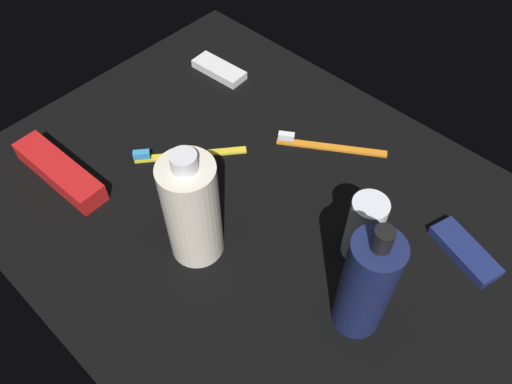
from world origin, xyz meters
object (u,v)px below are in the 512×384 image
object	(u,v)px
toothbrush_orange	(325,145)
bodywash_bottle	(192,210)
snack_bar_white	(219,70)
snack_bar_navy	(465,251)
lotion_bottle	(366,285)
deodorant_stick	(364,228)
toothpaste_box_red	(60,171)
toothbrush_yellow	(183,155)

from	to	relation	value
toothbrush_orange	bodywash_bottle	bearing A→B (deg)	87.52
snack_bar_white	snack_bar_navy	world-z (taller)	same
lotion_bottle	deodorant_stick	world-z (taller)	lotion_bottle
deodorant_stick	toothpaste_box_red	distance (cm)	46.51
bodywash_bottle	deodorant_stick	world-z (taller)	bodywash_bottle
toothbrush_yellow	snack_bar_navy	distance (cm)	44.59
bodywash_bottle	deodorant_stick	bearing A→B (deg)	-138.63
lotion_bottle	deodorant_stick	xyz separation A→B (cm)	(5.61, -8.28, -3.13)
bodywash_bottle	toothbrush_orange	xyz separation A→B (cm)	(-1.17, -27.11, -7.94)
deodorant_stick	snack_bar_white	bearing A→B (deg)	-18.35
lotion_bottle	toothbrush_yellow	world-z (taller)	lotion_bottle
lotion_bottle	snack_bar_white	xyz separation A→B (cm)	(47.66, -22.23, -7.77)
lotion_bottle	deodorant_stick	bearing A→B (deg)	-55.87
bodywash_bottle	toothbrush_orange	bearing A→B (deg)	-92.48
toothbrush_orange	snack_bar_white	xyz separation A→B (cm)	(26.40, -1.64, 0.14)
deodorant_stick	snack_bar_white	world-z (taller)	deodorant_stick
lotion_bottle	toothbrush_orange	size ratio (longest dim) A/B	1.24
snack_bar_navy	bodywash_bottle	bearing A→B (deg)	58.81
deodorant_stick	snack_bar_white	xyz separation A→B (cm)	(42.05, -13.95, -4.65)
lotion_bottle	bodywash_bottle	xyz separation A→B (cm)	(22.43, 6.53, 0.03)
deodorant_stick	snack_bar_navy	xyz separation A→B (cm)	(-11.15, -9.53, -4.65)
bodywash_bottle	snack_bar_white	size ratio (longest dim) A/B	1.81
bodywash_bottle	snack_bar_navy	world-z (taller)	bodywash_bottle
toothbrush_orange	toothpaste_box_red	size ratio (longest dim) A/B	0.89
toothbrush_orange	snack_bar_white	world-z (taller)	toothbrush_orange
lotion_bottle	snack_bar_navy	distance (cm)	20.21
lotion_bottle	toothbrush_orange	world-z (taller)	lotion_bottle
toothbrush_yellow	toothbrush_orange	distance (cm)	23.15
toothbrush_orange	toothpaste_box_red	xyz separation A→B (cm)	(25.77, 33.13, 0.99)
snack_bar_navy	toothpaste_box_red	bearing A→B (deg)	47.77
toothbrush_yellow	deodorant_stick	bearing A→B (deg)	-170.81
toothbrush_yellow	snack_bar_navy	world-z (taller)	toothbrush_yellow
toothpaste_box_red	toothbrush_yellow	bearing A→B (deg)	-125.57
toothbrush_orange	snack_bar_navy	bearing A→B (deg)	174.09
deodorant_stick	toothbrush_yellow	xyz separation A→B (cm)	(31.00, 5.01, -4.79)
bodywash_bottle	snack_bar_white	xyz separation A→B (cm)	(25.23, -28.76, -7.80)
lotion_bottle	bodywash_bottle	size ratio (longest dim) A/B	1.03
lotion_bottle	toothbrush_yellow	bearing A→B (deg)	-5.10
deodorant_stick	snack_bar_navy	bearing A→B (deg)	-139.46
deodorant_stick	toothbrush_orange	size ratio (longest dim) A/B	0.69
deodorant_stick	toothpaste_box_red	bearing A→B (deg)	26.69
bodywash_bottle	snack_bar_navy	distance (cm)	37.88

